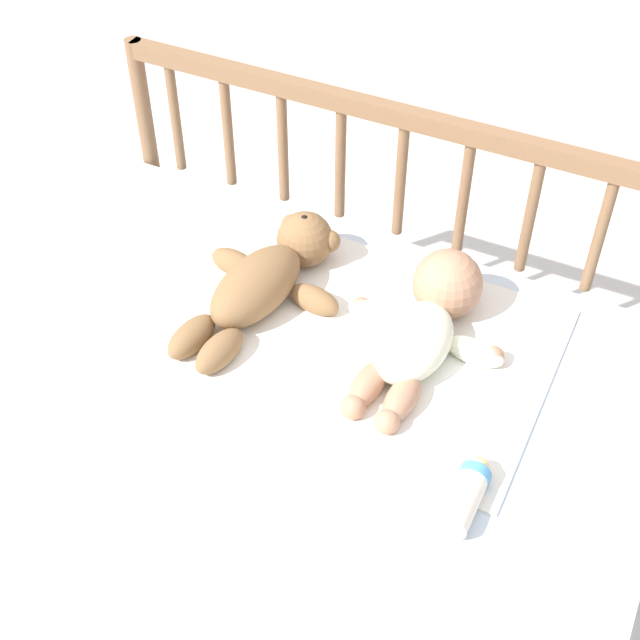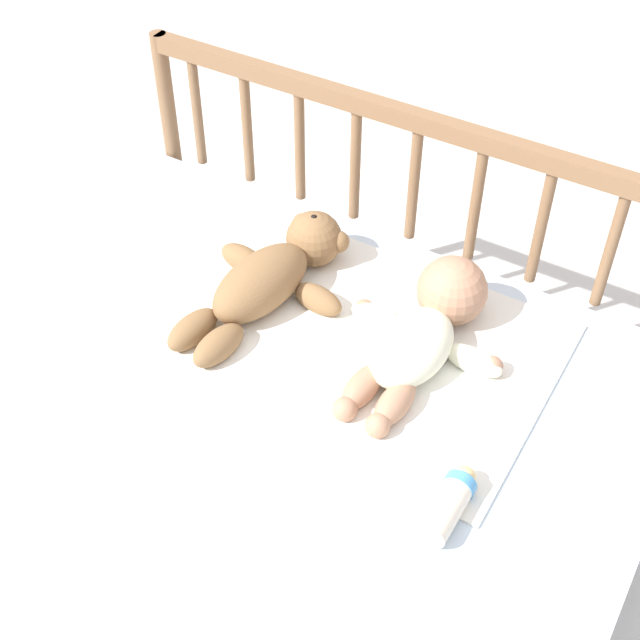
{
  "view_description": "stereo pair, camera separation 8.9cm",
  "coord_description": "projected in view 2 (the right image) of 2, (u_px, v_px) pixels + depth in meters",
  "views": [
    {
      "loc": [
        0.5,
        -1.0,
        1.71
      ],
      "look_at": [
        0.0,
        0.02,
        0.6
      ],
      "focal_mm": 50.0,
      "sensor_mm": 36.0,
      "label": 1
    },
    {
      "loc": [
        0.58,
        -0.96,
        1.71
      ],
      "look_at": [
        0.0,
        0.02,
        0.6
      ],
      "focal_mm": 50.0,
      "sensor_mm": 36.0,
      "label": 2
    }
  ],
  "objects": [
    {
      "name": "ground_plane",
      "position": [
        316.0,
        516.0,
        1.99
      ],
      "size": [
        12.0,
        12.0,
        0.0
      ],
      "primitive_type": "plane",
      "color": "silver"
    },
    {
      "name": "crib_mattress",
      "position": [
        316.0,
        441.0,
        1.81
      ],
      "size": [
        1.26,
        0.71,
        0.54
      ],
      "color": "silver",
      "rests_on": "ground_plane"
    },
    {
      "name": "crib_rail",
      "position": [
        411.0,
        214.0,
        1.81
      ],
      "size": [
        1.26,
        0.04,
        0.83
      ],
      "color": "brown",
      "rests_on": "ground_plane"
    },
    {
      "name": "blanket",
      "position": [
        332.0,
        331.0,
        1.65
      ],
      "size": [
        0.81,
        0.5,
        0.01
      ],
      "color": "white",
      "rests_on": "crib_mattress"
    },
    {
      "name": "teddy_bear",
      "position": [
        272.0,
        275.0,
        1.69
      ],
      "size": [
        0.3,
        0.43,
        0.11
      ],
      "color": "olive",
      "rests_on": "crib_mattress"
    },
    {
      "name": "baby",
      "position": [
        424.0,
        330.0,
        1.58
      ],
      "size": [
        0.31,
        0.4,
        0.13
      ],
      "color": "#EAEACC",
      "rests_on": "crib_mattress"
    },
    {
      "name": "baby_bottle",
      "position": [
        450.0,
        502.0,
        1.35
      ],
      "size": [
        0.05,
        0.14,
        0.05
      ],
      "color": "#F4E5CC",
      "rests_on": "crib_mattress"
    }
  ]
}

